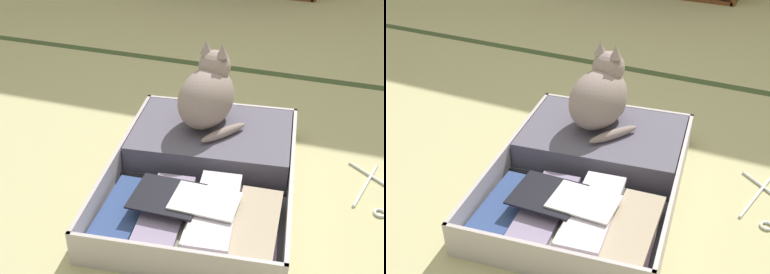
{
  "view_description": "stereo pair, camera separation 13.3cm",
  "coord_description": "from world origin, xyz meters",
  "views": [
    {
      "loc": [
        0.5,
        -1.3,
        1.03
      ],
      "look_at": [
        0.09,
        -0.05,
        0.2
      ],
      "focal_mm": 47.2,
      "sensor_mm": 36.0,
      "label": 1
    },
    {
      "loc": [
        0.62,
        -1.26,
        1.03
      ],
      "look_at": [
        0.09,
        -0.05,
        0.2
      ],
      "focal_mm": 47.2,
      "sensor_mm": 36.0,
      "label": 2
    }
  ],
  "objects": [
    {
      "name": "tatami_border",
      "position": [
        0.0,
        0.9,
        0.0
      ],
      "size": [
        4.8,
        0.05,
        0.0
      ],
      "color": "#3C4D28",
      "rests_on": "ground_plane"
    },
    {
      "name": "open_suitcase",
      "position": [
        0.12,
        0.01,
        0.05
      ],
      "size": [
        0.66,
        0.86,
        0.11
      ],
      "color": "#BAAFB1",
      "rests_on": "ground_plane"
    },
    {
      "name": "black_cat",
      "position": [
        0.07,
        0.18,
        0.22
      ],
      "size": [
        0.26,
        0.29,
        0.29
      ],
      "color": "gray",
      "rests_on": "open_suitcase"
    },
    {
      "name": "ground_plane",
      "position": [
        0.0,
        0.0,
        0.0
      ],
      "size": [
        10.0,
        10.0,
        0.0
      ],
      "primitive_type": "plane",
      "color": "tan"
    }
  ]
}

